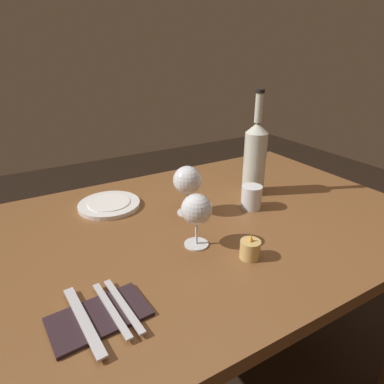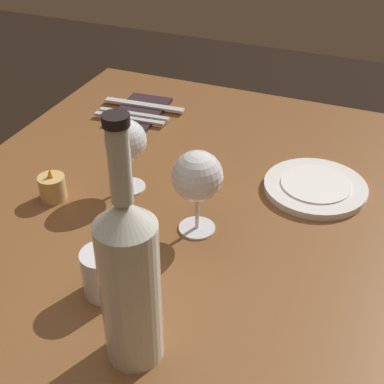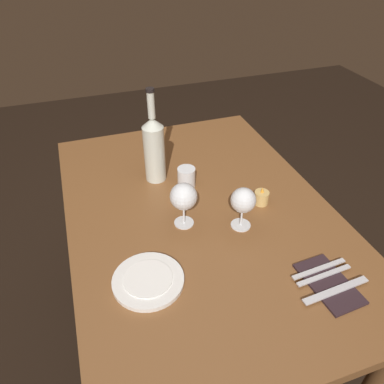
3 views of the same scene
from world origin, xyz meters
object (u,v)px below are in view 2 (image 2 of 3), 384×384
(water_tumbler, at_px, (102,274))
(table_knife, at_px, (144,105))
(fork_outer, at_px, (129,118))
(wine_glass_left, at_px, (197,177))
(folded_napkin, at_px, (139,112))
(wine_glass_right, at_px, (126,142))
(votive_candle, at_px, (53,188))
(dinner_plate, at_px, (315,187))
(wine_bottle, at_px, (129,279))
(fork_inner, at_px, (134,114))

(water_tumbler, relative_size, table_knife, 0.37)
(water_tumbler, height_order, fork_outer, water_tumbler)
(wine_glass_left, bearing_deg, folded_napkin, 39.28)
(wine_glass_right, xyz_separation_m, table_knife, (0.33, 0.13, -0.09))
(wine_glass_left, xyz_separation_m, table_knife, (0.40, 0.31, -0.10))
(folded_napkin, xyz_separation_m, table_knife, (0.03, 0.00, 0.01))
(wine_glass_left, height_order, votive_candle, wine_glass_left)
(table_knife, bearing_deg, dinner_plate, -112.81)
(wine_bottle, bearing_deg, votive_candle, 49.37)
(dinner_plate, height_order, fork_inner, dinner_plate)
(wine_bottle, relative_size, fork_inner, 2.02)
(water_tumbler, bearing_deg, table_knife, 20.79)
(wine_glass_left, bearing_deg, votive_candle, 92.90)
(dinner_plate, xyz_separation_m, fork_inner, (0.15, 0.48, 0.00))
(wine_glass_left, relative_size, fork_inner, 0.87)
(wine_glass_right, xyz_separation_m, folded_napkin, (0.30, 0.13, -0.10))
(votive_candle, bearing_deg, folded_napkin, 1.84)
(votive_candle, relative_size, folded_napkin, 0.34)
(dinner_plate, distance_m, table_knife, 0.52)
(water_tumbler, xyz_separation_m, folded_napkin, (0.57, 0.23, -0.03))
(wine_bottle, bearing_deg, fork_outer, 28.32)
(wine_glass_right, bearing_deg, table_knife, 21.49)
(wine_glass_right, relative_size, votive_candle, 2.22)
(wine_glass_left, distance_m, dinner_plate, 0.28)
(wine_glass_left, xyz_separation_m, fork_outer, (0.32, 0.31, -0.10))
(folded_napkin, bearing_deg, votive_candle, -178.16)
(wine_glass_left, xyz_separation_m, dinner_plate, (0.20, -0.17, -0.10))
(wine_glass_right, xyz_separation_m, fork_inner, (0.28, 0.13, -0.09))
(wine_glass_right, height_order, dinner_plate, wine_glass_right)
(wine_bottle, height_order, dinner_plate, wine_bottle)
(wine_glass_left, bearing_deg, water_tumbler, 158.98)
(folded_napkin, xyz_separation_m, fork_outer, (-0.05, 0.00, 0.01))
(wine_glass_right, distance_m, dinner_plate, 0.38)
(table_knife, bearing_deg, water_tumbler, -159.21)
(wine_glass_right, relative_size, wine_bottle, 0.41)
(votive_candle, bearing_deg, table_knife, 1.70)
(fork_inner, bearing_deg, wine_glass_left, -138.76)
(votive_candle, relative_size, fork_outer, 0.37)
(wine_glass_left, distance_m, votive_candle, 0.31)
(fork_inner, bearing_deg, wine_glass_right, -154.74)
(fork_outer, bearing_deg, fork_inner, 0.00)
(folded_napkin, height_order, fork_outer, fork_outer)
(table_knife, bearing_deg, fork_outer, 180.00)
(water_tumbler, bearing_deg, fork_outer, 23.63)
(folded_napkin, bearing_deg, table_knife, 0.00)
(votive_candle, bearing_deg, wine_glass_right, -53.88)
(fork_inner, bearing_deg, wine_bottle, -152.63)
(wine_bottle, distance_m, votive_candle, 0.43)
(wine_bottle, distance_m, water_tumbler, 0.17)
(water_tumbler, distance_m, dinner_plate, 0.47)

